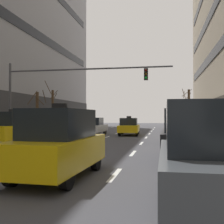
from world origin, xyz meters
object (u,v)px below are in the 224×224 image
Objects in this scene: street_tree_3 at (53,109)px; pedestrian_0 at (206,129)px; car_driving_5 at (82,124)px; street_tree_2 at (189,108)px; car_driving_0 at (93,126)px; taxi_driving_1 at (12,128)px; traffic_signal_0 at (62,84)px; taxi_driving_3 at (129,127)px; car_parked_1 at (185,136)px; street_tree_1 at (37,111)px; taxi_driving_4 at (64,123)px; taxi_driving_2 at (59,143)px; car_parked_0 at (210,159)px.

street_tree_3 is 3.76× the size of pedestrian_0.
car_driving_5 is 0.85× the size of street_tree_2.
car_driving_0 is 1.01× the size of taxi_driving_1.
traffic_signal_0 is (-1.07, -5.54, 3.47)m from car_driving_0.
traffic_signal_0 is at bearing 166.57° from pedestrian_0.
taxi_driving_3 is 10.38m from pedestrian_0.
street_tree_3 reaches higher than taxi_driving_1.
taxi_driving_3 is 13.15m from street_tree_2.
street_tree_2 reaches higher than car_parked_1.
taxi_driving_1 is 10.34m from street_tree_1.
taxi_driving_3 reaches higher than pedestrian_0.
car_driving_0 is 6.62m from traffic_signal_0.
pedestrian_0 is (12.43, -8.86, -0.04)m from taxi_driving_4.
taxi_driving_2 reaches higher than car_parked_0.
car_parked_0 is 0.34× the size of traffic_signal_0.
street_tree_3 is at bearing -149.45° from car_driving_5.
taxi_driving_4 is 0.77× the size of street_tree_3.
taxi_driving_4 is 0.35× the size of traffic_signal_0.
traffic_signal_0 is (2.20, 3.20, 3.25)m from taxi_driving_1.
taxi_driving_3 is 0.83× the size of street_tree_2.
taxi_driving_1 is 24.48m from street_tree_2.
taxi_driving_1 reaches higher than car_driving_0.
taxi_driving_1 is 1.01× the size of street_tree_1.
taxi_driving_1 reaches higher than car_parked_1.
street_tree_1 is at bearing -117.62° from car_driving_5.
street_tree_3 is at bearing -157.09° from street_tree_2.
car_driving_5 is 29.06m from car_parked_0.
taxi_driving_4 is 5.40m from street_tree_3.
pedestrian_0 is at bearing -91.88° from street_tree_2.
traffic_signal_0 is at bearing -80.05° from car_driving_5.
taxi_driving_1 is at bearing -125.21° from taxi_driving_3.
taxi_driving_3 is at bearing -2.25° from taxi_driving_4.
car_parked_0 reaches higher than pedestrian_0.
car_driving_0 is 15.54m from street_tree_2.
taxi_driving_3 is at bearing 101.24° from car_parked_0.
taxi_driving_2 is 18.29m from taxi_driving_3.
street_tree_2 is 17.49m from street_tree_3.
taxi_driving_4 is 0.99× the size of car_driving_5.
taxi_driving_4 is at bearing 117.10° from car_parked_0.
car_driving_5 is at bearing 115.23° from car_driving_0.
traffic_signal_0 reaches higher than taxi_driving_1.
car_parked_1 reaches higher than car_parked_0.
taxi_driving_2 is 25.48m from car_driving_5.
pedestrian_0 is at bearing -13.43° from traffic_signal_0.
street_tree_1 reaches higher than taxi_driving_3.
traffic_signal_0 reaches higher than taxi_driving_2.
car_driving_5 is at bearing 129.82° from pedestrian_0.
car_parked_1 is 0.34× the size of traffic_signal_0.
traffic_signal_0 is (2.18, -12.43, 3.46)m from car_driving_5.
taxi_driving_2 is at bearing -62.24° from street_tree_1.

